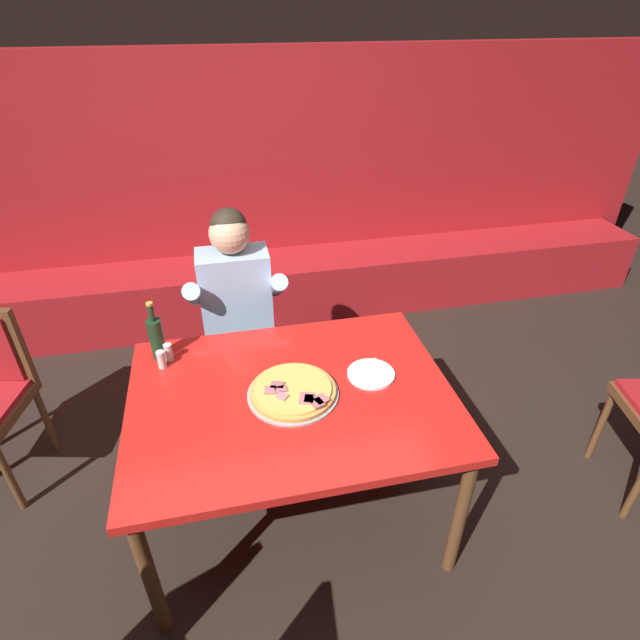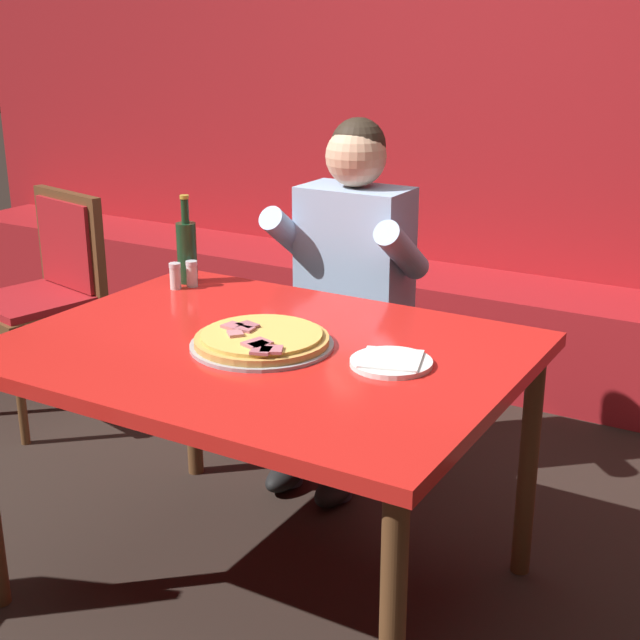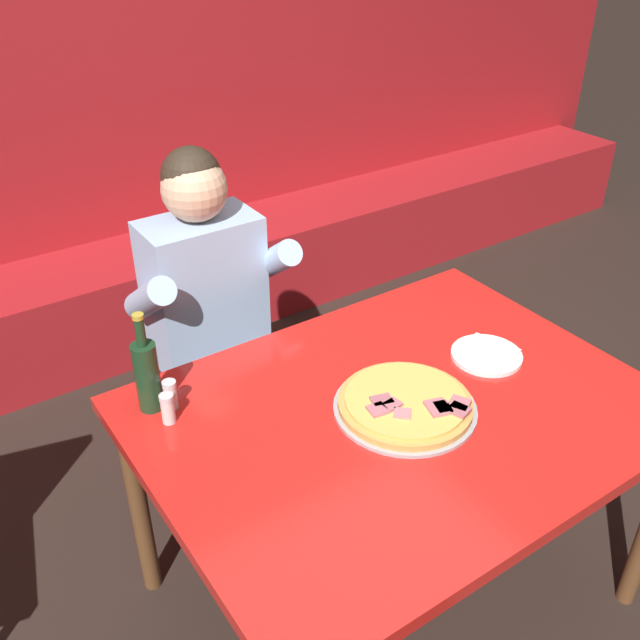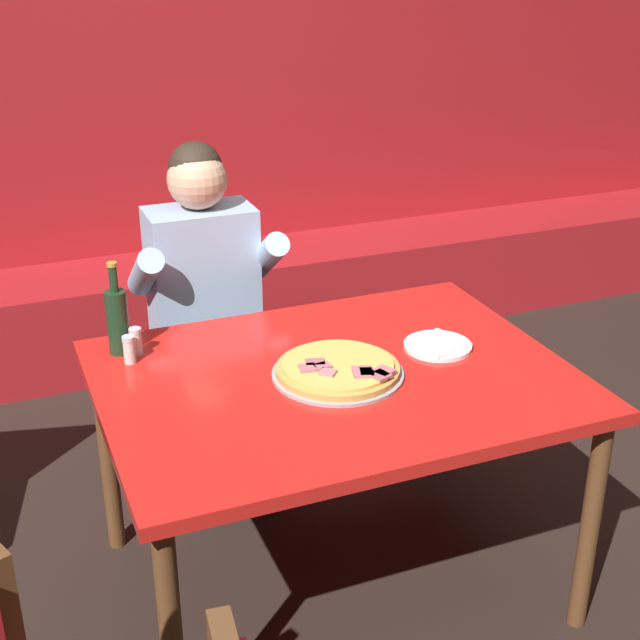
{
  "view_description": "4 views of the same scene",
  "coord_description": "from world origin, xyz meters",
  "views": [
    {
      "loc": [
        -0.22,
        -1.59,
        2.16
      ],
      "look_at": [
        0.2,
        0.35,
        0.88
      ],
      "focal_mm": 28.0,
      "sensor_mm": 36.0,
      "label": 1
    },
    {
      "loc": [
        1.26,
        -1.86,
        1.58
      ],
      "look_at": [
        -0.01,
        0.32,
        0.73
      ],
      "focal_mm": 50.0,
      "sensor_mm": 36.0,
      "label": 2
    },
    {
      "loc": [
        -1.02,
        -1.12,
        1.97
      ],
      "look_at": [
        -0.09,
        0.26,
        0.93
      ],
      "focal_mm": 40.0,
      "sensor_mm": 36.0,
      "label": 3
    },
    {
      "loc": [
        -0.9,
        -2.12,
        1.96
      ],
      "look_at": [
        0.02,
        0.16,
        0.86
      ],
      "focal_mm": 50.0,
      "sensor_mm": 36.0,
      "label": 4
    }
  ],
  "objects": [
    {
      "name": "pizza",
      "position": [
        0.01,
        -0.01,
        0.78
      ],
      "size": [
        0.38,
        0.38,
        0.05
      ],
      "color": "#9E9EA3",
      "rests_on": "main_dining_table"
    },
    {
      "name": "plate_white_paper",
      "position": [
        0.36,
        0.04,
        0.77
      ],
      "size": [
        0.21,
        0.21,
        0.02
      ],
      "color": "white",
      "rests_on": "main_dining_table"
    },
    {
      "name": "main_dining_table",
      "position": [
        0.0,
        0.0,
        0.68
      ],
      "size": [
        1.35,
        1.02,
        0.76
      ],
      "color": "brown",
      "rests_on": "ground_plane"
    },
    {
      "name": "ground_plane",
      "position": [
        0.0,
        0.0,
        0.0
      ],
      "size": [
        24.0,
        24.0,
        0.0
      ],
      "primitive_type": "plane",
      "color": "black"
    },
    {
      "name": "shaker_red_pepper_flakes",
      "position": [
        -0.54,
        0.3,
        0.8
      ],
      "size": [
        0.04,
        0.04,
        0.09
      ],
      "color": "silver",
      "rests_on": "main_dining_table"
    },
    {
      "name": "booth_wall_panel",
      "position": [
        0.0,
        2.18,
        0.95
      ],
      "size": [
        6.8,
        0.16,
        1.9
      ],
      "primitive_type": "cube",
      "color": "#A3191E",
      "rests_on": "ground_plane"
    },
    {
      "name": "shaker_black_pepper",
      "position": [
        -0.51,
        0.35,
        0.8
      ],
      "size": [
        0.04,
        0.04,
        0.09
      ],
      "color": "silver",
      "rests_on": "main_dining_table"
    },
    {
      "name": "diner_seated_blue_shirt",
      "position": [
        -0.17,
        0.75,
        0.71
      ],
      "size": [
        0.53,
        0.53,
        1.27
      ],
      "color": "black",
      "rests_on": "ground_plane"
    },
    {
      "name": "booth_bench",
      "position": [
        0.0,
        1.86,
        0.23
      ],
      "size": [
        6.46,
        0.48,
        0.46
      ],
      "primitive_type": "cube",
      "color": "#A3191E",
      "rests_on": "ground_plane"
    },
    {
      "name": "beer_bottle",
      "position": [
        -0.55,
        0.38,
        0.87
      ],
      "size": [
        0.07,
        0.07,
        0.29
      ],
      "color": "#19381E",
      "rests_on": "main_dining_table"
    }
  ]
}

